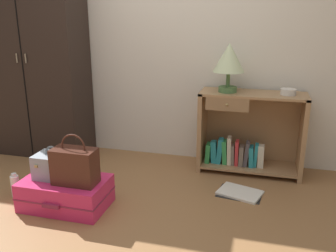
# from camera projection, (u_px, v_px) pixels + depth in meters

# --- Properties ---
(ground_plane) EXTENTS (9.00, 9.00, 0.00)m
(ground_plane) POSITION_uv_depth(u_px,v_px,m) (108.00, 224.00, 2.69)
(ground_plane) COLOR olive
(back_wall) EXTENTS (6.40, 0.10, 2.60)m
(back_wall) POSITION_uv_depth(u_px,v_px,m) (163.00, 31.00, 3.69)
(back_wall) COLOR silver
(back_wall) RESTS_ON ground_plane
(wardrobe) EXTENTS (1.03, 0.47, 2.11)m
(wardrobe) POSITION_uv_depth(u_px,v_px,m) (35.00, 56.00, 3.81)
(wardrobe) COLOR black
(wardrobe) RESTS_ON ground_plane
(bookshelf) EXTENTS (0.97, 0.38, 0.78)m
(bookshelf) POSITION_uv_depth(u_px,v_px,m) (247.00, 134.00, 3.52)
(bookshelf) COLOR #A37A51
(bookshelf) RESTS_ON ground_plane
(table_lamp) EXTENTS (0.29, 0.29, 0.45)m
(table_lamp) POSITION_uv_depth(u_px,v_px,m) (229.00, 60.00, 3.32)
(table_lamp) COLOR #4C7542
(table_lamp) RESTS_ON bookshelf
(bowl) EXTENTS (0.14, 0.14, 0.05)m
(bowl) POSITION_uv_depth(u_px,v_px,m) (288.00, 92.00, 3.29)
(bowl) COLOR silver
(bowl) RESTS_ON bookshelf
(suitcase_large) EXTENTS (0.67, 0.44, 0.23)m
(suitcase_large) POSITION_uv_depth(u_px,v_px,m) (66.00, 193.00, 2.92)
(suitcase_large) COLOR #DB2860
(suitcase_large) RESTS_ON ground_plane
(train_case) EXTENTS (0.27, 0.22, 0.26)m
(train_case) POSITION_uv_depth(u_px,v_px,m) (53.00, 166.00, 2.90)
(train_case) COLOR #8E99A3
(train_case) RESTS_ON suitcase_large
(handbag) EXTENTS (0.34, 0.17, 0.40)m
(handbag) POSITION_uv_depth(u_px,v_px,m) (75.00, 166.00, 2.78)
(handbag) COLOR #472319
(handbag) RESTS_ON suitcase_large
(bottle) EXTENTS (0.07, 0.07, 0.21)m
(bottle) POSITION_uv_depth(u_px,v_px,m) (15.00, 186.00, 3.08)
(bottle) COLOR white
(bottle) RESTS_ON ground_plane
(open_book_on_floor) EXTENTS (0.41, 0.34, 0.02)m
(open_book_on_floor) POSITION_uv_depth(u_px,v_px,m) (240.00, 193.00, 3.15)
(open_book_on_floor) COLOR white
(open_book_on_floor) RESTS_ON ground_plane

